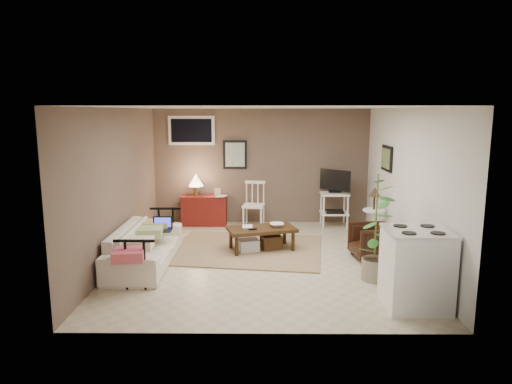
{
  "coord_description": "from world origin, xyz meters",
  "views": [
    {
      "loc": [
        -0.03,
        -7.04,
        2.35
      ],
      "look_at": [
        -0.09,
        0.35,
        1.03
      ],
      "focal_mm": 32.0,
      "sensor_mm": 36.0,
      "label": 1
    }
  ],
  "objects_px": {
    "coffee_table": "(261,237)",
    "red_console": "(203,207)",
    "tv_stand": "(335,197)",
    "armchair": "(372,240)",
    "side_table": "(374,209)",
    "sofa": "(145,239)",
    "stove": "(416,268)",
    "potted_plant": "(376,223)",
    "spindle_chair": "(254,206)"
  },
  "relations": [
    {
      "from": "red_console",
      "to": "side_table",
      "type": "relative_size",
      "value": 1.04
    },
    {
      "from": "side_table",
      "to": "potted_plant",
      "type": "relative_size",
      "value": 0.67
    },
    {
      "from": "side_table",
      "to": "sofa",
      "type": "bearing_deg",
      "value": -162.7
    },
    {
      "from": "sofa",
      "to": "tv_stand",
      "type": "height_order",
      "value": "tv_stand"
    },
    {
      "from": "armchair",
      "to": "spindle_chair",
      "type": "bearing_deg",
      "value": -145.19
    },
    {
      "from": "tv_stand",
      "to": "side_table",
      "type": "relative_size",
      "value": 1.14
    },
    {
      "from": "tv_stand",
      "to": "side_table",
      "type": "distance_m",
      "value": 1.32
    },
    {
      "from": "coffee_table",
      "to": "stove",
      "type": "height_order",
      "value": "stove"
    },
    {
      "from": "red_console",
      "to": "armchair",
      "type": "bearing_deg",
      "value": -36.66
    },
    {
      "from": "coffee_table",
      "to": "armchair",
      "type": "distance_m",
      "value": 1.82
    },
    {
      "from": "sofa",
      "to": "armchair",
      "type": "bearing_deg",
      "value": -84.83
    },
    {
      "from": "tv_stand",
      "to": "stove",
      "type": "height_order",
      "value": "tv_stand"
    },
    {
      "from": "spindle_chair",
      "to": "sofa",
      "type": "bearing_deg",
      "value": -124.54
    },
    {
      "from": "spindle_chair",
      "to": "armchair",
      "type": "xyz_separation_m",
      "value": [
        1.92,
        -2.07,
        -0.12
      ]
    },
    {
      "from": "sofa",
      "to": "side_table",
      "type": "xyz_separation_m",
      "value": [
        3.8,
        1.18,
        0.24
      ]
    },
    {
      "from": "potted_plant",
      "to": "stove",
      "type": "distance_m",
      "value": 0.99
    },
    {
      "from": "sofa",
      "to": "potted_plant",
      "type": "distance_m",
      "value": 3.46
    },
    {
      "from": "tv_stand",
      "to": "potted_plant",
      "type": "height_order",
      "value": "potted_plant"
    },
    {
      "from": "armchair",
      "to": "potted_plant",
      "type": "height_order",
      "value": "potted_plant"
    },
    {
      "from": "sofa",
      "to": "side_table",
      "type": "relative_size",
      "value": 1.99
    },
    {
      "from": "coffee_table",
      "to": "armchair",
      "type": "xyz_separation_m",
      "value": [
        1.77,
        -0.4,
        0.07
      ]
    },
    {
      "from": "armchair",
      "to": "stove",
      "type": "bearing_deg",
      "value": -5.53
    },
    {
      "from": "side_table",
      "to": "stove",
      "type": "xyz_separation_m",
      "value": [
        -0.15,
        -2.7,
        -0.15
      ]
    },
    {
      "from": "armchair",
      "to": "stove",
      "type": "height_order",
      "value": "stove"
    },
    {
      "from": "sofa",
      "to": "tv_stand",
      "type": "bearing_deg",
      "value": -53.93
    },
    {
      "from": "coffee_table",
      "to": "potted_plant",
      "type": "height_order",
      "value": "potted_plant"
    },
    {
      "from": "red_console",
      "to": "armchair",
      "type": "relative_size",
      "value": 1.72
    },
    {
      "from": "potted_plant",
      "to": "spindle_chair",
      "type": "bearing_deg",
      "value": 119.86
    },
    {
      "from": "coffee_table",
      "to": "side_table",
      "type": "bearing_deg",
      "value": 12.83
    },
    {
      "from": "side_table",
      "to": "stove",
      "type": "distance_m",
      "value": 2.71
    },
    {
      "from": "side_table",
      "to": "potted_plant",
      "type": "xyz_separation_m",
      "value": [
        -0.43,
        -1.81,
        0.18
      ]
    },
    {
      "from": "side_table",
      "to": "stove",
      "type": "relative_size",
      "value": 1.06
    },
    {
      "from": "spindle_chair",
      "to": "side_table",
      "type": "height_order",
      "value": "side_table"
    },
    {
      "from": "coffee_table",
      "to": "red_console",
      "type": "distance_m",
      "value": 2.17
    },
    {
      "from": "stove",
      "to": "sofa",
      "type": "bearing_deg",
      "value": 157.46
    },
    {
      "from": "coffee_table",
      "to": "red_console",
      "type": "xyz_separation_m",
      "value": [
        -1.2,
        1.81,
        0.13
      ]
    },
    {
      "from": "spindle_chair",
      "to": "stove",
      "type": "height_order",
      "value": "stove"
    },
    {
      "from": "tv_stand",
      "to": "potted_plant",
      "type": "distance_m",
      "value": 3.03
    },
    {
      "from": "red_console",
      "to": "stove",
      "type": "xyz_separation_m",
      "value": [
        3.05,
        -4.05,
        0.11
      ]
    },
    {
      "from": "tv_stand",
      "to": "side_table",
      "type": "bearing_deg",
      "value": -67.54
    },
    {
      "from": "coffee_table",
      "to": "stove",
      "type": "distance_m",
      "value": 2.92
    },
    {
      "from": "coffee_table",
      "to": "red_console",
      "type": "height_order",
      "value": "red_console"
    },
    {
      "from": "coffee_table",
      "to": "tv_stand",
      "type": "height_order",
      "value": "tv_stand"
    },
    {
      "from": "red_console",
      "to": "side_table",
      "type": "height_order",
      "value": "red_console"
    },
    {
      "from": "sofa",
      "to": "red_console",
      "type": "bearing_deg",
      "value": -13.19
    },
    {
      "from": "tv_stand",
      "to": "armchair",
      "type": "distance_m",
      "value": 2.12
    },
    {
      "from": "coffee_table",
      "to": "tv_stand",
      "type": "relative_size",
      "value": 1.06
    },
    {
      "from": "spindle_chair",
      "to": "armchair",
      "type": "relative_size",
      "value": 1.49
    },
    {
      "from": "sofa",
      "to": "stove",
      "type": "relative_size",
      "value": 2.11
    },
    {
      "from": "armchair",
      "to": "stove",
      "type": "relative_size",
      "value": 0.64
    }
  ]
}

